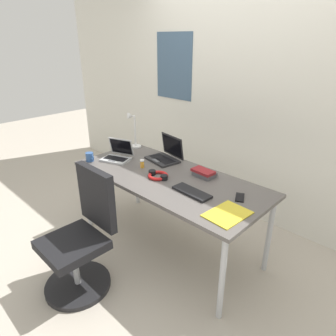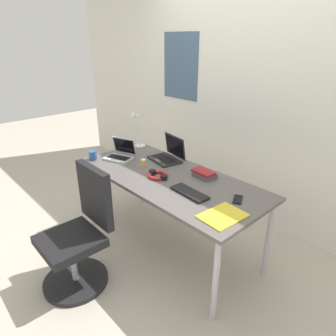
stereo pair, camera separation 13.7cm
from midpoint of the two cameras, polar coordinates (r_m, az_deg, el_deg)
ground_plane at (r=3.04m, az=-1.33°, el=-14.35°), size 12.00×12.00×0.00m
wall_back at (r=3.31m, az=12.41°, el=13.18°), size 6.00×0.13×2.60m
desk at (r=2.67m, az=-1.47°, el=-2.71°), size 1.80×0.80×0.74m
desk_lamp at (r=3.32m, az=-7.91°, el=7.05°), size 0.12×0.18×0.40m
laptop_back_left at (r=2.99m, az=-1.81°, el=2.41°), size 0.36×0.31×0.24m
laptop_mid_desk at (r=3.06m, az=-10.85°, el=2.36°), size 0.33×0.31×0.20m
external_keyboard at (r=2.37m, az=2.88°, el=-4.62°), size 0.34×0.14×0.02m
computer_mouse at (r=3.29m, az=-9.08°, el=3.52°), size 0.06×0.10×0.03m
cell_phone at (r=2.35m, az=11.87°, el=-5.51°), size 0.12×0.15×0.01m
headphones at (r=2.63m, az=-3.40°, el=-1.43°), size 0.21×0.18×0.04m
pill_bottle at (r=2.83m, az=-6.32°, el=0.83°), size 0.04×0.04×0.08m
book_stack at (r=2.65m, az=5.39°, el=-0.99°), size 0.21×0.14×0.06m
paper_folder_mid_desk at (r=2.12m, az=9.40°, el=-8.65°), size 0.25×0.33×0.01m
coffee_mug at (r=3.08m, az=-15.88°, el=2.01°), size 0.11×0.08×0.09m
office_chair at (r=2.53m, az=-17.59°, el=-13.26°), size 0.52×0.54×0.97m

